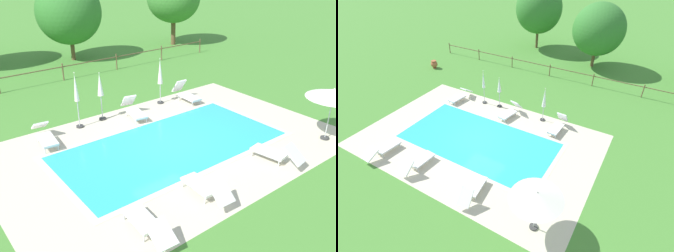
# 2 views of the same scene
# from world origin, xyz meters

# --- Properties ---
(ground_plane) EXTENTS (160.00, 160.00, 0.00)m
(ground_plane) POSITION_xyz_m (0.00, 0.00, 0.00)
(ground_plane) COLOR #478433
(pool_deck_paving) EXTENTS (13.70, 9.08, 0.01)m
(pool_deck_paving) POSITION_xyz_m (0.00, 0.00, 0.00)
(pool_deck_paving) COLOR beige
(pool_deck_paving) RESTS_ON ground
(swimming_pool_water) EXTENTS (9.06, 4.44, 0.01)m
(swimming_pool_water) POSITION_xyz_m (0.00, 0.00, 0.01)
(swimming_pool_water) COLOR #2DB7C6
(swimming_pool_water) RESTS_ON ground
(pool_coping_rim) EXTENTS (9.54, 4.92, 0.01)m
(pool_coping_rim) POSITION_xyz_m (0.00, 0.00, 0.01)
(pool_coping_rim) COLOR beige
(pool_coping_rim) RESTS_ON ground
(sun_lounger_north_near_steps) EXTENTS (0.82, 2.08, 0.80)m
(sun_lounger_north_near_steps) POSITION_xyz_m (-3.92, 3.26, 0.37)
(sun_lounger_north_near_steps) COLOR white
(sun_lounger_north_near_steps) RESTS_ON ground
(sun_lounger_north_mid) EXTENTS (0.74, 2.10, 0.72)m
(sun_lounger_north_mid) POSITION_xyz_m (-3.76, -3.60, 0.35)
(sun_lounger_north_mid) COLOR white
(sun_lounger_north_mid) RESTS_ON ground
(sun_lounger_north_far) EXTENTS (0.94, 1.97, 0.96)m
(sun_lounger_north_far) POSITION_xyz_m (0.35, 3.23, 0.39)
(sun_lounger_north_far) COLOR white
(sun_lounger_north_far) RESTS_ON ground
(sun_lounger_north_end) EXTENTS (0.89, 2.04, 0.88)m
(sun_lounger_north_end) POSITION_xyz_m (2.20, -3.40, 0.38)
(sun_lounger_north_end) COLOR white
(sun_lounger_north_end) RESTS_ON ground
(sun_lounger_south_near_corner) EXTENTS (0.69, 1.99, 0.88)m
(sun_lounger_south_near_corner) POSITION_xyz_m (-1.34, -3.38, 0.38)
(sun_lounger_south_near_corner) COLOR white
(sun_lounger_south_near_corner) RESTS_ON ground
(sun_lounger_south_far) EXTENTS (0.69, 1.84, 1.02)m
(sun_lounger_south_far) POSITION_xyz_m (3.68, 3.34, 0.40)
(sun_lounger_south_far) COLOR white
(sun_lounger_south_far) RESTS_ON ground
(patio_umbrella_open_foreground) EXTENTS (2.12, 2.12, 2.23)m
(patio_umbrella_open_foreground) POSITION_xyz_m (5.36, -3.53, 1.99)
(patio_umbrella_open_foreground) COLOR #383838
(patio_umbrella_open_foreground) RESTS_ON ground
(patio_umbrella_closed_row_west) EXTENTS (0.32, 0.32, 2.53)m
(patio_umbrella_closed_row_west) POSITION_xyz_m (-2.14, 3.83, 1.61)
(patio_umbrella_closed_row_west) COLOR #383838
(patio_umbrella_closed_row_west) RESTS_ON ground
(patio_umbrella_closed_row_mid_west) EXTENTS (0.32, 0.32, 2.36)m
(patio_umbrella_closed_row_mid_west) POSITION_xyz_m (2.42, 3.92, 1.53)
(patio_umbrella_closed_row_mid_west) COLOR #383838
(patio_umbrella_closed_row_mid_west) RESTS_ON ground
(patio_umbrella_closed_row_centre) EXTENTS (0.32, 0.32, 2.27)m
(patio_umbrella_closed_row_centre) POSITION_xyz_m (-0.93, 3.96, 1.53)
(patio_umbrella_closed_row_centre) COLOR #383838
(patio_umbrella_closed_row_centre) RESTS_ON ground
(perimeter_fence) EXTENTS (22.52, 0.08, 1.05)m
(perimeter_fence) POSITION_xyz_m (0.09, 10.55, 0.70)
(perimeter_fence) COLOR brown
(perimeter_fence) RESTS_ON ground
(tree_west_mid) EXTENTS (4.50, 4.50, 5.58)m
(tree_west_mid) POSITION_xyz_m (2.66, 14.63, 3.36)
(tree_west_mid) COLOR brown
(tree_west_mid) RESTS_ON ground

